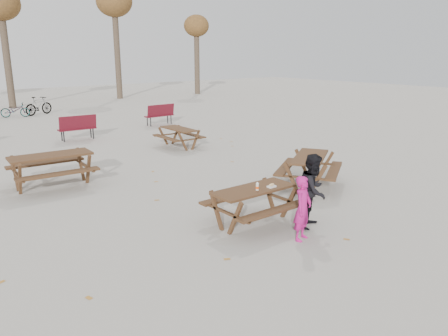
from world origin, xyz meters
TOP-DOWN VIEW (x-y plane):
  - ground at (0.00, 0.00)m, footprint 80.00×80.00m
  - main_picnic_table at (0.00, 0.00)m, footprint 1.80×1.45m
  - food_tray at (0.33, -0.18)m, footprint 0.18×0.11m
  - bread_roll at (0.33, -0.18)m, footprint 0.14×0.06m
  - soda_bottle at (-0.04, -0.14)m, footprint 0.07×0.07m
  - child at (0.18, -1.19)m, footprint 0.54×0.44m
  - adult at (0.86, -0.86)m, footprint 0.91×0.81m
  - picnic_table_east at (2.96, 1.06)m, footprint 2.46×2.34m
  - picnic_table_north at (-2.48, 5.26)m, footprint 2.16×1.79m
  - picnic_table_far at (2.92, 7.45)m, footprint 1.37×1.70m
  - park_bench_row at (-1.35, 12.01)m, footprint 13.33×1.84m
  - fallen_leaves at (0.50, 2.50)m, footprint 11.00×11.00m

SIDE VIEW (x-z plane):
  - ground at x=0.00m, z-range 0.00..0.00m
  - fallen_leaves at x=0.50m, z-range 0.00..0.01m
  - picnic_table_far at x=2.92m, z-range 0.00..0.72m
  - picnic_table_east at x=2.96m, z-range 0.00..0.83m
  - picnic_table_north at x=-2.48m, z-range 0.00..0.89m
  - park_bench_row at x=-1.35m, z-range 0.00..1.03m
  - main_picnic_table at x=0.00m, z-range 0.20..0.97m
  - child at x=0.18m, z-range 0.00..1.27m
  - adult at x=0.86m, z-range 0.00..1.54m
  - food_tray at x=0.33m, z-range 0.78..0.81m
  - bread_roll at x=0.33m, z-range 0.81..0.86m
  - soda_bottle at x=-0.04m, z-range 0.76..0.93m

